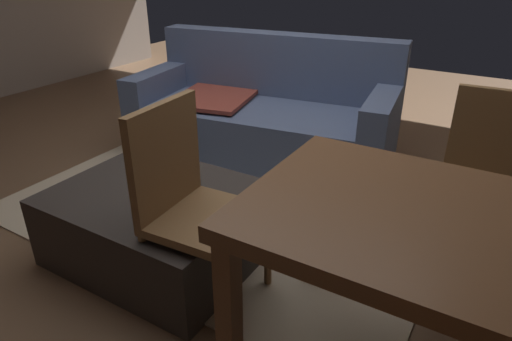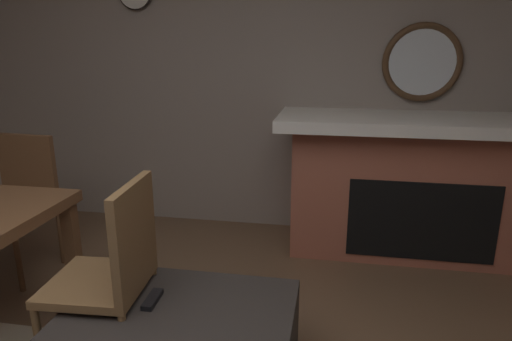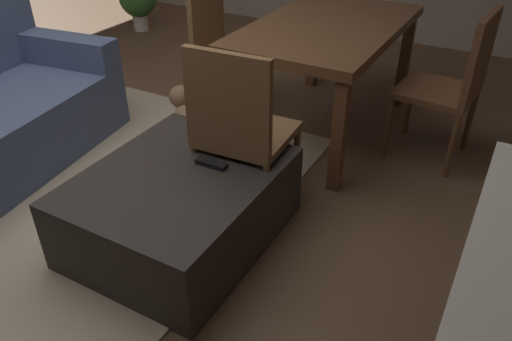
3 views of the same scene
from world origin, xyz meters
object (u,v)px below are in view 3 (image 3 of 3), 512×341
object	(u,v)px
ottoman_coffee_table	(181,207)
dining_chair_south	(455,80)
tv_remote	(211,164)
small_dog	(191,120)
dining_table	(327,36)
dining_chair_north	(220,37)
dining_chair_west	(239,125)

from	to	relation	value
ottoman_coffee_table	dining_chair_south	bearing A→B (deg)	-33.39
ottoman_coffee_table	tv_remote	world-z (taller)	tv_remote
ottoman_coffee_table	small_dog	distance (m)	0.98
dining_chair_south	dining_table	bearing A→B (deg)	89.46
dining_table	small_dog	world-z (taller)	dining_table
dining_table	small_dog	distance (m)	1.03
ottoman_coffee_table	dining_chair_north	xyz separation A→B (m)	(1.45, 0.69, 0.33)
dining_chair_west	dining_chair_north	bearing A→B (deg)	36.58
tv_remote	dining_chair_west	world-z (taller)	dining_chair_west
dining_chair_north	dining_chair_south	size ratio (longest dim) A/B	1.00
dining_chair_west	small_dog	world-z (taller)	dining_chair_west
tv_remote	dining_table	distance (m)	1.34
dining_chair_north	small_dog	xyz separation A→B (m)	(-0.62, -0.16, -0.36)
ottoman_coffee_table	dining_chair_south	world-z (taller)	dining_chair_south
dining_chair_south	small_dog	distance (m)	1.65
dining_table	dining_chair_south	bearing A→B (deg)	-90.54
ottoman_coffee_table	small_dog	bearing A→B (deg)	32.75
tv_remote	dining_chair_north	distance (m)	1.53
tv_remote	small_dog	xyz separation A→B (m)	(0.69, 0.63, -0.23)
dining_chair_west	tv_remote	bearing A→B (deg)	168.39
dining_table	dining_chair_south	xyz separation A→B (m)	(-0.01, -0.82, -0.13)
ottoman_coffee_table	dining_chair_south	distance (m)	1.76
dining_chair_north	dining_chair_south	distance (m)	1.64
ottoman_coffee_table	small_dog	size ratio (longest dim) A/B	1.96
ottoman_coffee_table	dining_chair_north	world-z (taller)	dining_chair_north
tv_remote	small_dog	size ratio (longest dim) A/B	0.31
dining_table	dining_chair_north	xyz separation A→B (m)	(-0.01, 0.82, -0.13)
small_dog	dining_table	bearing A→B (deg)	-46.73
dining_chair_north	small_dog	distance (m)	0.73
dining_chair_south	dining_chair_west	bearing A→B (deg)	143.75
dining_table	small_dog	bearing A→B (deg)	133.27
dining_chair_north	dining_table	bearing A→B (deg)	-89.61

